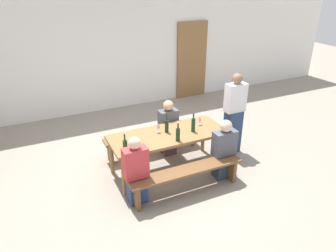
{
  "coord_description": "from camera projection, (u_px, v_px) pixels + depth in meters",
  "views": [
    {
      "loc": [
        -2.06,
        -4.4,
        3.26
      ],
      "look_at": [
        0.0,
        0.0,
        0.9
      ],
      "focal_mm": 33.84,
      "sensor_mm": 36.0,
      "label": 1
    }
  ],
  "objects": [
    {
      "name": "back_wall",
      "position": [
        110.0,
        47.0,
        7.87
      ],
      "size": [
        14.0,
        0.2,
        3.2
      ],
      "primitive_type": "cube",
      "color": "white",
      "rests_on": "ground"
    },
    {
      "name": "wine_bottle_0",
      "position": [
        178.0,
        134.0,
        5.2
      ],
      "size": [
        0.07,
        0.07,
        0.31
      ],
      "color": "#143319",
      "rests_on": "tasting_table"
    },
    {
      "name": "seated_guest_far_0",
      "position": [
        168.0,
        129.0,
        6.13
      ],
      "size": [
        0.36,
        0.24,
        1.12
      ],
      "rotation": [
        0.0,
        0.0,
        -1.57
      ],
      "color": "#53373E",
      "rests_on": "ground"
    },
    {
      "name": "ground_plane",
      "position": [
        168.0,
        170.0,
        5.8
      ],
      "size": [
        24.0,
        24.0,
        0.0
      ],
      "primitive_type": "plane",
      "color": "gray"
    },
    {
      "name": "wine_bottle_2",
      "position": [
        193.0,
        125.0,
        5.5
      ],
      "size": [
        0.07,
        0.07,
        0.34
      ],
      "color": "#143319",
      "rests_on": "tasting_table"
    },
    {
      "name": "wine_bottle_3",
      "position": [
        125.0,
        146.0,
        4.87
      ],
      "size": [
        0.07,
        0.07,
        0.31
      ],
      "color": "#194723",
      "rests_on": "tasting_table"
    },
    {
      "name": "seated_guest_near_0",
      "position": [
        136.0,
        172.0,
        4.8
      ],
      "size": [
        0.37,
        0.24,
        1.13
      ],
      "rotation": [
        0.0,
        0.0,
        1.57
      ],
      "color": "navy",
      "rests_on": "ground"
    },
    {
      "name": "wine_glass_1",
      "position": [
        158.0,
        126.0,
        5.47
      ],
      "size": [
        0.07,
        0.07,
        0.18
      ],
      "color": "silver",
      "rests_on": "tasting_table"
    },
    {
      "name": "wine_bottle_1",
      "position": [
        167.0,
        126.0,
        5.48
      ],
      "size": [
        0.07,
        0.07,
        0.34
      ],
      "color": "#143319",
      "rests_on": "tasting_table"
    },
    {
      "name": "bench_near",
      "position": [
        187.0,
        174.0,
        5.06
      ],
      "size": [
        1.93,
        0.3,
        0.45
      ],
      "color": "brown",
      "rests_on": "ground"
    },
    {
      "name": "bench_far",
      "position": [
        153.0,
        137.0,
        6.23
      ],
      "size": [
        1.93,
        0.3,
        0.45
      ],
      "color": "brown",
      "rests_on": "ground"
    },
    {
      "name": "wooden_door",
      "position": [
        192.0,
        60.0,
        8.85
      ],
      "size": [
        0.9,
        0.06,
        2.1
      ],
      "primitive_type": "cube",
      "color": "olive",
      "rests_on": "ground"
    },
    {
      "name": "standing_host",
      "position": [
        234.0,
        115.0,
        6.1
      ],
      "size": [
        0.39,
        0.24,
        1.61
      ],
      "rotation": [
        0.0,
        0.0,
        3.14
      ],
      "color": "navy",
      "rests_on": "ground"
    },
    {
      "name": "wine_glass_0",
      "position": [
        200.0,
        119.0,
        5.74
      ],
      "size": [
        0.07,
        0.07,
        0.18
      ],
      "color": "silver",
      "rests_on": "tasting_table"
    },
    {
      "name": "tasting_table",
      "position": [
        168.0,
        138.0,
        5.5
      ],
      "size": [
        2.03,
        0.83,
        0.75
      ],
      "color": "olive",
      "rests_on": "ground"
    },
    {
      "name": "seated_guest_near_1",
      "position": [
        224.0,
        151.0,
        5.42
      ],
      "size": [
        0.41,
        0.24,
        1.09
      ],
      "rotation": [
        0.0,
        0.0,
        1.57
      ],
      "color": "#283743",
      "rests_on": "ground"
    }
  ]
}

